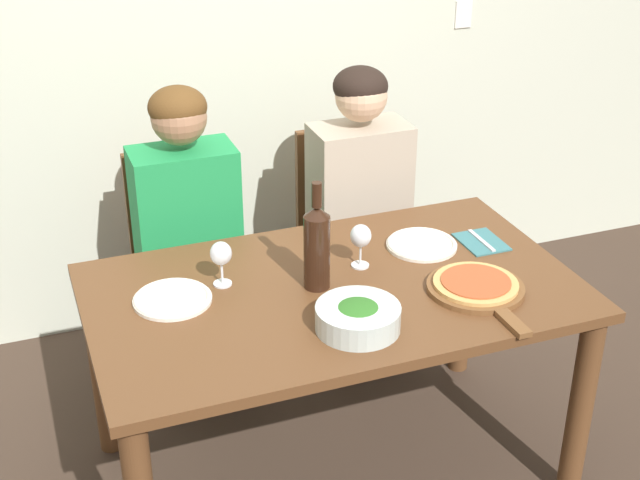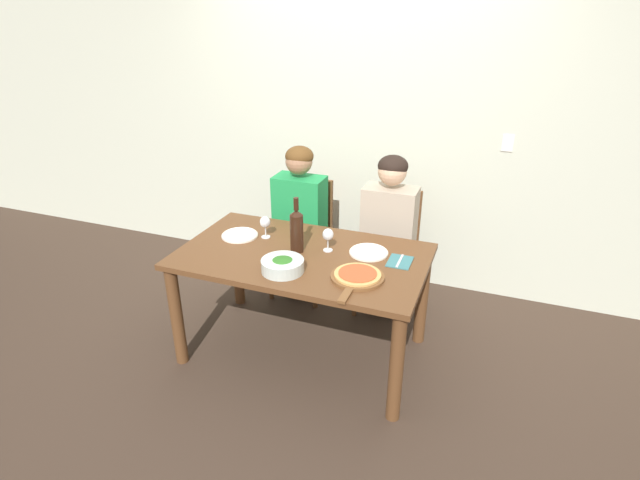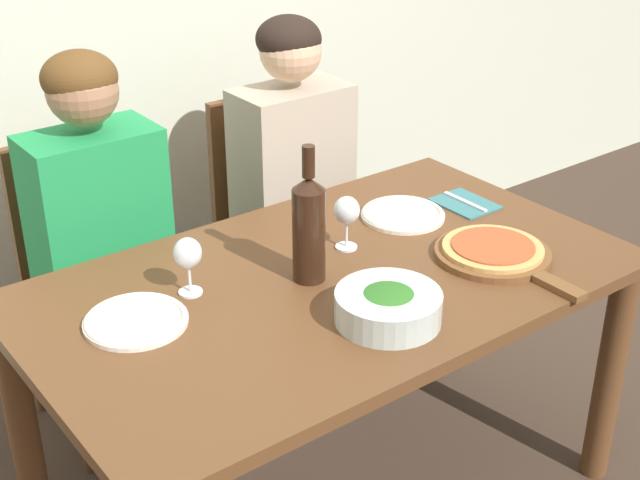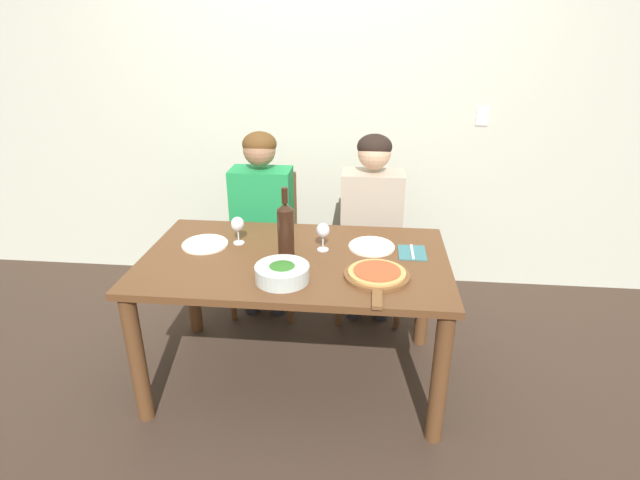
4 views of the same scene
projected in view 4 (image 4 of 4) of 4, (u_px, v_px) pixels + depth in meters
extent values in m
plane|color=#3D2D23|center=(297.00, 375.00, 2.82)|extent=(40.00, 40.00, 0.00)
cube|color=beige|center=(320.00, 98.00, 3.43)|extent=(10.00, 0.05, 2.70)
cube|color=white|center=(482.00, 117.00, 3.34)|extent=(0.08, 0.01, 0.12)
cube|color=brown|center=(295.00, 260.00, 2.53)|extent=(1.55, 0.90, 0.04)
cylinder|color=brown|center=(137.00, 359.00, 2.39)|extent=(0.08, 0.08, 0.70)
cylinder|color=brown|center=(440.00, 379.00, 2.26)|extent=(0.08, 0.08, 0.70)
cylinder|color=brown|center=(192.00, 281.00, 3.10)|extent=(0.08, 0.08, 0.70)
cylinder|color=brown|center=(424.00, 293.00, 2.97)|extent=(0.08, 0.08, 0.70)
cube|color=brown|center=(265.00, 249.00, 3.33)|extent=(0.42, 0.42, 0.04)
cube|color=brown|center=(269.00, 204.00, 3.41)|extent=(0.38, 0.03, 0.46)
cylinder|color=brown|center=(232.00, 292.00, 3.27)|extent=(0.04, 0.04, 0.42)
cylinder|color=brown|center=(289.00, 295.00, 3.23)|extent=(0.04, 0.04, 0.42)
cylinder|color=brown|center=(246.00, 266.00, 3.61)|extent=(0.04, 0.04, 0.42)
cylinder|color=brown|center=(298.00, 268.00, 3.58)|extent=(0.04, 0.04, 0.42)
cube|color=brown|center=(370.00, 254.00, 3.27)|extent=(0.42, 0.42, 0.04)
cube|color=brown|center=(372.00, 208.00, 3.35)|extent=(0.38, 0.03, 0.46)
cylinder|color=brown|center=(339.00, 297.00, 3.20)|extent=(0.04, 0.04, 0.42)
cylinder|color=brown|center=(398.00, 300.00, 3.17)|extent=(0.04, 0.04, 0.42)
cylinder|color=brown|center=(342.00, 270.00, 3.55)|extent=(0.04, 0.04, 0.42)
cylinder|color=brown|center=(396.00, 273.00, 3.52)|extent=(0.04, 0.04, 0.42)
cylinder|color=#28282D|center=(251.00, 282.00, 3.35)|extent=(0.10, 0.10, 0.45)
cylinder|color=#28282D|center=(277.00, 283.00, 3.34)|extent=(0.10, 0.10, 0.45)
cube|color=#1E8C47|center=(262.00, 210.00, 3.20)|extent=(0.38, 0.22, 0.54)
cylinder|color=#1E8C47|center=(223.00, 245.00, 3.05)|extent=(0.07, 0.31, 0.14)
cylinder|color=#1E8C47|center=(288.00, 248.00, 3.02)|extent=(0.07, 0.31, 0.14)
sphere|color=#9E7051|center=(259.00, 150.00, 3.04)|extent=(0.20, 0.20, 0.20)
ellipsoid|color=#563819|center=(259.00, 144.00, 3.04)|extent=(0.21, 0.21, 0.15)
cylinder|color=#28282D|center=(355.00, 287.00, 3.29)|extent=(0.10, 0.10, 0.45)
cylinder|color=#28282D|center=(382.00, 288.00, 3.27)|extent=(0.10, 0.10, 0.45)
cube|color=tan|center=(372.00, 214.00, 3.13)|extent=(0.38, 0.22, 0.54)
cylinder|color=tan|center=(337.00, 250.00, 2.99)|extent=(0.07, 0.31, 0.14)
cylinder|color=tan|center=(404.00, 253.00, 2.95)|extent=(0.07, 0.31, 0.14)
sphere|color=#DBAD89|center=(374.00, 153.00, 2.98)|extent=(0.20, 0.20, 0.20)
ellipsoid|color=black|center=(375.00, 147.00, 2.97)|extent=(0.21, 0.21, 0.15)
cylinder|color=black|center=(286.00, 233.00, 2.50)|extent=(0.08, 0.08, 0.25)
cone|color=black|center=(285.00, 206.00, 2.44)|extent=(0.08, 0.08, 0.03)
cylinder|color=black|center=(285.00, 195.00, 2.42)|extent=(0.03, 0.03, 0.08)
cylinder|color=silver|center=(282.00, 273.00, 2.28)|extent=(0.25, 0.25, 0.07)
ellipsoid|color=#2D6B23|center=(282.00, 272.00, 2.28)|extent=(0.21, 0.21, 0.08)
cylinder|color=silver|center=(205.00, 244.00, 2.65)|extent=(0.24, 0.24, 0.01)
torus|color=silver|center=(205.00, 243.00, 2.65)|extent=(0.24, 0.24, 0.01)
cylinder|color=silver|center=(372.00, 247.00, 2.62)|extent=(0.24, 0.24, 0.01)
torus|color=silver|center=(372.00, 246.00, 2.62)|extent=(0.24, 0.24, 0.01)
cylinder|color=brown|center=(377.00, 275.00, 2.32)|extent=(0.31, 0.31, 0.02)
cube|color=brown|center=(377.00, 300.00, 2.12)|extent=(0.04, 0.14, 0.02)
cylinder|color=tan|center=(377.00, 272.00, 2.32)|extent=(0.27, 0.27, 0.01)
cylinder|color=#AD4C28|center=(377.00, 271.00, 2.31)|extent=(0.22, 0.22, 0.01)
cylinder|color=silver|center=(239.00, 243.00, 2.68)|extent=(0.06, 0.06, 0.01)
cylinder|color=silver|center=(238.00, 236.00, 2.66)|extent=(0.01, 0.01, 0.07)
ellipsoid|color=silver|center=(238.00, 224.00, 2.64)|extent=(0.07, 0.07, 0.08)
ellipsoid|color=maroon|center=(238.00, 226.00, 2.64)|extent=(0.06, 0.06, 0.03)
cylinder|color=silver|center=(323.00, 249.00, 2.60)|extent=(0.06, 0.06, 0.01)
cylinder|color=silver|center=(323.00, 242.00, 2.58)|extent=(0.01, 0.01, 0.07)
ellipsoid|color=silver|center=(323.00, 230.00, 2.56)|extent=(0.07, 0.07, 0.08)
ellipsoid|color=maroon|center=(323.00, 232.00, 2.56)|extent=(0.06, 0.06, 0.03)
cube|color=#387075|center=(412.00, 253.00, 2.57)|extent=(0.14, 0.18, 0.01)
cube|color=silver|center=(412.00, 252.00, 2.56)|extent=(0.01, 0.17, 0.01)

